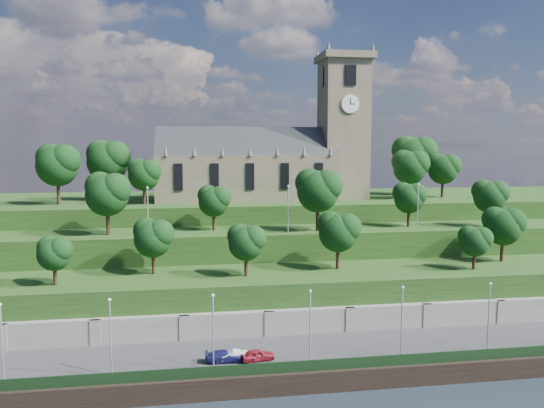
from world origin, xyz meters
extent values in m
plane|color=black|center=(0.00, 0.00, 0.00)|extent=(320.00, 320.00, 0.00)
cube|color=#2D2D30|center=(0.00, 6.00, 1.00)|extent=(160.00, 12.00, 2.00)
cube|color=black|center=(0.00, -0.05, 1.10)|extent=(160.00, 0.50, 2.20)
cube|color=black|center=(0.00, 0.60, 2.60)|extent=(160.00, 0.10, 1.20)
cube|color=slate|center=(0.00, 12.00, 2.50)|extent=(160.00, 2.00, 5.00)
cube|color=slate|center=(-35.00, 11.20, 2.50)|extent=(1.20, 0.60, 5.00)
cube|color=slate|center=(-25.00, 11.20, 2.50)|extent=(1.20, 0.60, 5.00)
cube|color=slate|center=(-15.00, 11.20, 2.50)|extent=(1.20, 0.60, 5.00)
cube|color=slate|center=(-5.00, 11.20, 2.50)|extent=(1.20, 0.60, 5.00)
cube|color=slate|center=(5.00, 11.20, 2.50)|extent=(1.20, 0.60, 5.00)
cube|color=slate|center=(15.00, 11.20, 2.50)|extent=(1.20, 0.60, 5.00)
cube|color=slate|center=(25.00, 11.20, 2.50)|extent=(1.20, 0.60, 5.00)
cube|color=#1B3913|center=(0.00, 18.00, 4.00)|extent=(160.00, 12.00, 8.00)
cube|color=#1B3913|center=(0.00, 29.00, 6.00)|extent=(160.00, 10.00, 12.00)
cube|color=#1B3913|center=(0.00, 50.00, 7.50)|extent=(160.00, 32.00, 15.00)
cube|color=brown|center=(-4.00, 46.00, 19.00)|extent=(32.00, 12.00, 8.00)
cube|color=black|center=(-4.00, 46.00, 23.00)|extent=(32.00, 10.18, 10.18)
cone|color=brown|center=(-18.00, 40.00, 23.90)|extent=(0.70, 0.70, 1.80)
cone|color=brown|center=(-13.33, 40.00, 23.90)|extent=(0.70, 0.70, 1.80)
cone|color=brown|center=(-8.67, 40.00, 23.90)|extent=(0.70, 0.70, 1.80)
cone|color=brown|center=(-4.00, 40.00, 23.90)|extent=(0.70, 0.70, 1.80)
cone|color=brown|center=(0.67, 40.00, 23.90)|extent=(0.70, 0.70, 1.80)
cone|color=brown|center=(5.33, 40.00, 23.90)|extent=(0.70, 0.70, 1.80)
cone|color=brown|center=(10.00, 40.00, 23.90)|extent=(0.70, 0.70, 1.80)
cube|color=black|center=(-16.00, 39.92, 19.50)|extent=(1.40, 0.25, 4.50)
cube|color=black|center=(-10.00, 39.92, 19.50)|extent=(1.40, 0.25, 4.50)
cube|color=black|center=(-4.00, 39.92, 19.50)|extent=(1.40, 0.25, 4.50)
cube|color=black|center=(2.00, 39.92, 19.50)|extent=(1.40, 0.25, 4.50)
cube|color=black|center=(8.00, 39.92, 19.50)|extent=(1.40, 0.25, 4.50)
cube|color=brown|center=(14.00, 46.00, 27.50)|extent=(8.00, 8.00, 25.00)
cube|color=brown|center=(14.00, 46.00, 40.60)|extent=(9.20, 9.20, 1.20)
cone|color=brown|center=(10.00, 42.00, 41.80)|extent=(0.80, 0.80, 1.60)
cone|color=brown|center=(10.00, 50.00, 41.80)|extent=(0.80, 0.80, 1.60)
cone|color=brown|center=(18.00, 42.00, 41.80)|extent=(0.80, 0.80, 1.60)
cone|color=brown|center=(18.00, 50.00, 41.80)|extent=(0.80, 0.80, 1.60)
cube|color=black|center=(14.00, 41.92, 37.00)|extent=(2.00, 0.25, 3.50)
cube|color=black|center=(14.00, 50.08, 37.00)|extent=(2.00, 0.25, 3.50)
cube|color=black|center=(9.92, 46.00, 37.00)|extent=(0.25, 2.00, 3.50)
cube|color=black|center=(18.08, 46.00, 37.00)|extent=(0.25, 2.00, 3.50)
cylinder|color=white|center=(14.00, 41.88, 32.00)|extent=(3.20, 0.30, 3.20)
cylinder|color=white|center=(18.12, 46.00, 32.00)|extent=(0.30, 3.20, 3.20)
cube|color=black|center=(14.00, 41.70, 32.50)|extent=(0.12, 0.05, 1.10)
cube|color=black|center=(14.40, 41.70, 32.00)|extent=(0.80, 0.05, 0.12)
cylinder|color=black|center=(-30.28, 16.00, 9.28)|extent=(0.47, 0.47, 2.57)
sphere|color=black|center=(-30.28, 16.00, 11.76)|extent=(3.99, 3.99, 3.99)
sphere|color=black|center=(-29.48, 15.60, 12.36)|extent=(2.99, 2.99, 2.99)
sphere|color=black|center=(-30.97, 16.50, 12.56)|extent=(2.79, 2.79, 2.79)
cylinder|color=black|center=(-18.99, 20.00, 9.58)|extent=(0.50, 0.50, 3.16)
sphere|color=black|center=(-18.99, 20.00, 12.63)|extent=(4.91, 4.91, 4.91)
sphere|color=black|center=(-18.01, 19.51, 13.37)|extent=(3.68, 3.68, 3.68)
sphere|color=black|center=(-19.85, 20.61, 13.61)|extent=(3.44, 3.44, 3.44)
cylinder|color=black|center=(-7.14, 17.00, 9.45)|extent=(0.49, 0.49, 2.91)
sphere|color=black|center=(-7.14, 17.00, 12.26)|extent=(4.52, 4.52, 4.52)
sphere|color=black|center=(-6.24, 16.55, 12.94)|extent=(3.39, 3.39, 3.39)
sphere|color=black|center=(-7.93, 17.57, 13.17)|extent=(3.17, 3.17, 3.17)
cylinder|color=black|center=(5.58, 19.00, 9.69)|extent=(0.51, 0.51, 3.38)
sphere|color=black|center=(5.58, 19.00, 12.96)|extent=(5.26, 5.26, 5.26)
sphere|color=black|center=(6.63, 18.47, 13.75)|extent=(3.94, 3.94, 3.94)
sphere|color=black|center=(4.66, 19.66, 14.01)|extent=(3.68, 3.68, 3.68)
cylinder|color=black|center=(23.77, 16.00, 9.28)|extent=(0.47, 0.47, 2.56)
sphere|color=black|center=(23.77, 16.00, 11.75)|extent=(3.98, 3.98, 3.98)
sphere|color=black|center=(24.57, 15.60, 12.35)|extent=(2.98, 2.98, 2.98)
sphere|color=black|center=(23.07, 16.50, 12.55)|extent=(2.78, 2.78, 2.78)
cylinder|color=black|center=(30.38, 20.00, 9.71)|extent=(0.51, 0.51, 3.42)
sphere|color=black|center=(30.38, 20.00, 13.02)|extent=(5.32, 5.32, 5.32)
sphere|color=black|center=(31.44, 19.47, 13.82)|extent=(3.99, 3.99, 3.99)
sphere|color=black|center=(29.45, 20.67, 14.08)|extent=(3.72, 3.72, 3.72)
cylinder|color=black|center=(-25.77, 28.00, 13.95)|extent=(0.53, 0.53, 3.89)
sphere|color=black|center=(-25.77, 28.00, 17.71)|extent=(6.05, 6.05, 6.05)
sphere|color=black|center=(-24.56, 27.39, 18.62)|extent=(4.54, 4.54, 4.54)
sphere|color=black|center=(-26.83, 28.76, 18.92)|extent=(4.24, 4.24, 4.24)
cylinder|color=black|center=(-10.64, 30.00, 13.47)|extent=(0.49, 0.49, 2.93)
sphere|color=black|center=(-10.64, 30.00, 16.30)|extent=(4.56, 4.56, 4.56)
sphere|color=black|center=(-9.73, 29.54, 16.99)|extent=(3.42, 3.42, 3.42)
sphere|color=black|center=(-11.44, 30.57, 17.21)|extent=(3.19, 3.19, 3.19)
cylinder|color=black|center=(4.65, 27.00, 14.01)|extent=(0.54, 0.54, 4.02)
sphere|color=black|center=(4.65, 27.00, 17.90)|extent=(6.26, 6.26, 6.26)
sphere|color=black|center=(5.90, 26.37, 18.84)|extent=(4.69, 4.69, 4.69)
sphere|color=black|center=(3.56, 27.78, 19.15)|extent=(4.38, 4.38, 4.38)
cylinder|color=black|center=(19.87, 29.00, 13.50)|extent=(0.49, 0.49, 3.01)
sphere|color=black|center=(19.87, 29.00, 16.41)|extent=(4.68, 4.68, 4.68)
sphere|color=black|center=(20.80, 28.53, 17.11)|extent=(3.51, 3.51, 3.51)
sphere|color=black|center=(19.05, 29.58, 17.35)|extent=(3.28, 3.28, 3.28)
cylinder|color=black|center=(32.31, 27.00, 13.59)|extent=(0.50, 0.50, 3.18)
sphere|color=black|center=(32.31, 27.00, 16.66)|extent=(4.94, 4.94, 4.94)
sphere|color=black|center=(33.30, 26.51, 17.40)|extent=(3.71, 3.71, 3.71)
sphere|color=black|center=(31.44, 27.62, 17.65)|extent=(3.46, 3.46, 3.46)
cylinder|color=black|center=(-35.63, 42.00, 17.17)|extent=(0.55, 0.55, 4.35)
sphere|color=black|center=(-35.63, 42.00, 21.38)|extent=(6.76, 6.76, 6.76)
sphere|color=black|center=(-34.28, 41.32, 22.39)|extent=(5.07, 5.07, 5.07)
sphere|color=black|center=(-36.82, 42.85, 22.73)|extent=(4.73, 4.73, 4.73)
cylinder|color=black|center=(-28.54, 48.00, 17.32)|extent=(0.57, 0.57, 4.64)
sphere|color=black|center=(-28.54, 48.00, 21.80)|extent=(7.21, 7.21, 7.21)
sphere|color=black|center=(-27.09, 47.28, 22.88)|extent=(5.41, 5.41, 5.41)
sphere|color=black|center=(-29.80, 48.90, 23.24)|extent=(5.05, 5.05, 5.05)
cylinder|color=black|center=(-21.64, 40.00, 16.64)|extent=(0.51, 0.51, 3.28)
sphere|color=black|center=(-21.64, 40.00, 19.81)|extent=(5.10, 5.10, 5.10)
sphere|color=black|center=(-20.62, 39.49, 20.57)|extent=(3.82, 3.82, 3.82)
sphere|color=black|center=(-22.53, 40.64, 20.83)|extent=(3.57, 3.57, 3.57)
cylinder|color=black|center=(25.47, 42.00, 16.93)|extent=(0.53, 0.53, 3.86)
sphere|color=black|center=(25.47, 42.00, 20.66)|extent=(6.00, 6.00, 6.00)
sphere|color=black|center=(26.67, 41.40, 21.55)|extent=(4.50, 4.50, 4.50)
sphere|color=black|center=(24.42, 42.75, 21.85)|extent=(4.20, 4.20, 4.20)
cylinder|color=black|center=(29.66, 50.00, 17.51)|extent=(0.58, 0.58, 5.02)
sphere|color=black|center=(29.66, 50.00, 22.37)|extent=(7.82, 7.82, 7.82)
sphere|color=black|center=(31.23, 49.22, 23.54)|extent=(5.86, 5.86, 5.86)
sphere|color=black|center=(28.29, 50.98, 23.93)|extent=(5.47, 5.47, 5.47)
cylinder|color=black|center=(32.90, 44.00, 16.78)|extent=(0.52, 0.52, 3.56)
sphere|color=black|center=(32.90, 44.00, 20.22)|extent=(5.54, 5.54, 5.54)
sphere|color=black|center=(34.01, 43.45, 21.05)|extent=(4.15, 4.15, 4.15)
sphere|color=black|center=(31.93, 44.69, 21.33)|extent=(3.88, 3.88, 3.88)
cylinder|color=#B2B2B7|center=(-32.00, 2.50, 5.82)|extent=(0.16, 0.16, 7.63)
sphere|color=silver|center=(-32.00, 2.50, 9.75)|extent=(0.36, 0.36, 0.36)
cylinder|color=#B2B2B7|center=(-22.00, 2.50, 5.82)|extent=(0.16, 0.16, 7.63)
sphere|color=silver|center=(-22.00, 2.50, 9.75)|extent=(0.36, 0.36, 0.36)
cylinder|color=#B2B2B7|center=(-12.00, 2.50, 5.82)|extent=(0.16, 0.16, 7.63)
sphere|color=silver|center=(-12.00, 2.50, 9.75)|extent=(0.36, 0.36, 0.36)
cylinder|color=#B2B2B7|center=(-2.00, 2.50, 5.82)|extent=(0.16, 0.16, 7.63)
sphere|color=silver|center=(-2.00, 2.50, 9.75)|extent=(0.36, 0.36, 0.36)
cylinder|color=#B2B2B7|center=(8.00, 2.50, 5.82)|extent=(0.16, 0.16, 7.63)
sphere|color=silver|center=(8.00, 2.50, 9.75)|extent=(0.36, 0.36, 0.36)
cylinder|color=#B2B2B7|center=(18.00, 2.50, 5.82)|extent=(0.16, 0.16, 7.63)
sphere|color=silver|center=(18.00, 2.50, 9.75)|extent=(0.36, 0.36, 0.36)
cylinder|color=#B2B2B7|center=(-20.00, 26.00, 15.36)|extent=(0.16, 0.16, 6.72)
sphere|color=silver|center=(-20.00, 26.00, 18.84)|extent=(0.36, 0.36, 0.36)
cylinder|color=#B2B2B7|center=(0.00, 26.00, 15.36)|extent=(0.16, 0.16, 6.72)
sphere|color=silver|center=(0.00, 26.00, 18.84)|extent=(0.36, 0.36, 0.36)
cylinder|color=#B2B2B7|center=(20.00, 26.00, 15.36)|extent=(0.16, 0.16, 6.72)
sphere|color=silver|center=(20.00, 26.00, 18.84)|extent=(0.36, 0.36, 0.36)
imported|color=maroon|center=(-7.29, 4.15, 2.61)|extent=(3.74, 2.00, 1.21)
imported|color=silver|center=(-9.50, 4.57, 2.57)|extent=(3.62, 1.90, 1.13)
imported|color=#171952|center=(-10.75, 4.39, 2.60)|extent=(4.13, 1.74, 1.19)
camera|label=1|loc=(-13.98, -49.46, 24.65)|focal=35.00mm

